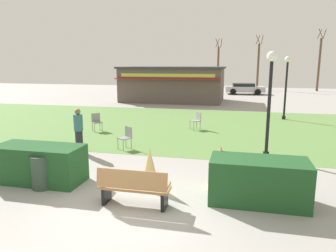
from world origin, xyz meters
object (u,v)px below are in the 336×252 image
object	(u,v)px
park_bench	(134,187)
person_strolling	(79,130)
tree_right_bg	(319,64)
parked_car_west_slot	(195,87)
lamppost_far	(286,80)
cafe_chair_west	(197,119)
trash_bin	(41,172)
food_kiosk	(173,84)
cafe_chair_north	(126,136)
cafe_chair_center	(96,121)
parked_car_center_slot	(244,88)
tree_center_bg	(218,66)
lamppost_mid	(270,91)
tree_left_bg	(258,66)

from	to	relation	value
park_bench	person_strolling	world-z (taller)	person_strolling
tree_right_bg	parked_car_west_slot	bearing A→B (deg)	-157.13
lamppost_far	person_strolling	xyz separation A→B (m)	(-8.51, -9.44, -1.53)
cafe_chair_west	tree_right_bg	size ratio (longest dim) A/B	0.12
trash_bin	food_kiosk	distance (m)	20.75
cafe_chair_west	cafe_chair_north	world-z (taller)	same
cafe_chair_center	tree_right_bg	bearing A→B (deg)	59.79
park_bench	cafe_chair_west	bearing A→B (deg)	88.70
food_kiosk	cafe_chair_center	bearing A→B (deg)	-94.38
person_strolling	parked_car_center_slot	distance (m)	26.05
trash_bin	person_strolling	size ratio (longest dim) A/B	0.55
tree_right_bg	person_strolling	bearing A→B (deg)	-115.50
person_strolling	tree_center_bg	xyz separation A→B (m)	(2.75, 32.95, 2.05)
park_bench	lamppost_far	bearing A→B (deg)	69.67
tree_right_bg	cafe_chair_center	bearing A→B (deg)	-120.21
food_kiosk	cafe_chair_center	xyz separation A→B (m)	(-1.03, -13.47, -1.01)
lamppost_mid	parked_car_west_slot	size ratio (longest dim) A/B	0.87
person_strolling	tree_right_bg	size ratio (longest dim) A/B	0.23
cafe_chair_north	tree_center_bg	distance (m)	32.15
cafe_chair_west	cafe_chair_center	world-z (taller)	same
lamppost_mid	food_kiosk	distance (m)	17.73
food_kiosk	cafe_chair_west	distance (m)	12.60
tree_left_bg	tree_right_bg	xyz separation A→B (m)	(7.04, -0.73, 0.26)
parked_car_west_slot	cafe_chair_west	bearing A→B (deg)	-81.43
tree_right_bg	food_kiosk	bearing A→B (deg)	-136.88
parked_car_center_slot	tree_center_bg	bearing A→B (deg)	114.49
cafe_chair_north	parked_car_center_slot	distance (m)	24.83
cafe_chair_center	tree_right_bg	xyz separation A→B (m)	(16.01, 27.50, 2.77)
trash_bin	parked_car_center_slot	world-z (taller)	parked_car_center_slot
food_kiosk	lamppost_far	bearing A→B (deg)	-42.35
cafe_chair_west	parked_car_west_slot	bearing A→B (deg)	98.57
lamppost_mid	person_strolling	size ratio (longest dim) A/B	2.23
cafe_chair_center	cafe_chair_north	xyz separation A→B (m)	(2.65, -2.87, 0.00)
person_strolling	tree_center_bg	world-z (taller)	tree_center_bg
lamppost_mid	parked_car_west_slot	distance (m)	25.16
tree_center_bg	parked_car_center_slot	bearing A→B (deg)	-65.51
cafe_chair_west	tree_left_bg	world-z (taller)	tree_left_bg
park_bench	food_kiosk	distance (m)	21.53
food_kiosk	cafe_chair_center	distance (m)	13.55
park_bench	lamppost_far	size ratio (longest dim) A/B	0.45
food_kiosk	cafe_chair_west	size ratio (longest dim) A/B	10.15
parked_car_west_slot	tree_center_bg	distance (m)	8.23
food_kiosk	tree_left_bg	bearing A→B (deg)	61.72
food_kiosk	parked_car_west_slot	bearing A→B (deg)	84.30
trash_bin	tree_right_bg	size ratio (longest dim) A/B	0.13
park_bench	tree_left_bg	bearing A→B (deg)	83.14
cafe_chair_north	parked_car_west_slot	xyz separation A→B (m)	(-0.82, 24.39, 0.12)
parked_car_west_slot	person_strolling	bearing A→B (deg)	-91.68
parked_car_west_slot	tree_center_bg	xyz separation A→B (m)	(2.00, 7.65, 2.26)
cafe_chair_north	tree_right_bg	size ratio (longest dim) A/B	0.12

